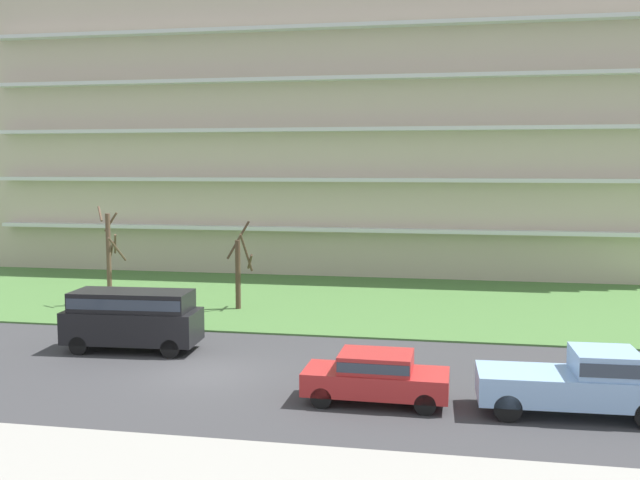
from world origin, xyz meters
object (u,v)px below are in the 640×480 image
at_px(van_black_near_left, 132,315).
at_px(tree_far_left, 109,255).
at_px(sedan_red_center_left, 376,375).
at_px(pickup_blue_center_right, 581,381).
at_px(tree_left, 239,269).

bearing_deg(van_black_near_left, tree_far_left, -61.44).
height_order(sedan_red_center_left, pickup_blue_center_right, pickup_blue_center_right).
distance_m(van_black_near_left, pickup_blue_center_right, 16.61).
xyz_separation_m(tree_left, van_black_near_left, (-1.83, -8.36, -0.68)).
bearing_deg(tree_left, sedan_red_center_left, -57.48).
relative_size(van_black_near_left, pickup_blue_center_right, 0.97).
relative_size(tree_far_left, van_black_near_left, 0.97).
bearing_deg(tree_far_left, tree_left, 2.08).
relative_size(tree_far_left, sedan_red_center_left, 1.17).
bearing_deg(sedan_red_center_left, tree_left, 123.34).
xyz_separation_m(sedan_red_center_left, pickup_blue_center_right, (5.96, 0.01, 0.14)).
bearing_deg(pickup_blue_center_right, tree_left, 136.00).
xyz_separation_m(tree_far_left, van_black_near_left, (5.00, -8.11, -1.24)).
height_order(tree_far_left, pickup_blue_center_right, tree_far_left).
xyz_separation_m(van_black_near_left, sedan_red_center_left, (10.03, -4.50, -0.52)).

